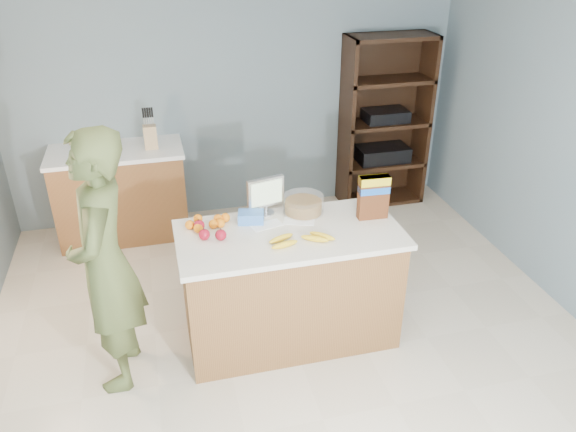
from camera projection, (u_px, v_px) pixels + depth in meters
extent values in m
cube|color=beige|center=(300.00, 360.00, 4.04)|extent=(4.50, 5.00, 0.02)
cube|color=slate|center=(235.00, 95.00, 5.58)|extent=(4.50, 0.02, 2.50)
cube|color=brown|center=(290.00, 288.00, 4.09)|extent=(1.50, 0.70, 0.86)
cube|color=silver|center=(290.00, 235.00, 3.88)|extent=(1.56, 0.76, 0.04)
cube|color=black|center=(290.00, 329.00, 4.27)|extent=(1.46, 0.66, 0.10)
cube|color=brown|center=(122.00, 195.00, 5.45)|extent=(1.20, 0.60, 0.86)
cube|color=white|center=(115.00, 152.00, 5.24)|extent=(1.24, 0.62, 0.04)
cube|color=black|center=(378.00, 117.00, 6.07)|extent=(0.90, 0.04, 1.80)
cube|color=black|center=(346.00, 126.00, 5.82)|extent=(0.04, 0.40, 1.80)
cube|color=black|center=(422.00, 119.00, 6.01)|extent=(0.04, 0.40, 1.80)
cube|color=black|center=(378.00, 197.00, 6.33)|extent=(0.90, 0.40, 0.04)
cube|color=black|center=(381.00, 162.00, 6.13)|extent=(0.90, 0.40, 0.04)
cube|color=black|center=(385.00, 123.00, 5.91)|extent=(0.90, 0.40, 0.04)
cube|color=black|center=(388.00, 80.00, 5.70)|extent=(0.90, 0.40, 0.04)
cube|color=black|center=(392.00, 37.00, 5.50)|extent=(0.90, 0.40, 0.04)
cube|color=black|center=(382.00, 154.00, 6.08)|extent=(0.55, 0.32, 0.16)
cube|color=black|center=(385.00, 115.00, 5.88)|extent=(0.45, 0.30, 0.12)
imported|color=#4B562B|center=(105.00, 264.00, 3.52)|extent=(0.49, 0.69, 1.79)
cube|color=tan|center=(150.00, 137.00, 5.22)|extent=(0.12, 0.10, 0.22)
cylinder|color=black|center=(144.00, 121.00, 5.13)|extent=(0.02, 0.02, 0.09)
cylinder|color=black|center=(146.00, 121.00, 5.14)|extent=(0.02, 0.02, 0.09)
cylinder|color=black|center=(149.00, 121.00, 5.14)|extent=(0.02, 0.02, 0.09)
cylinder|color=black|center=(151.00, 121.00, 5.15)|extent=(0.02, 0.02, 0.09)
cylinder|color=black|center=(153.00, 121.00, 5.15)|extent=(0.02, 0.02, 0.09)
cube|color=white|center=(267.00, 225.00, 3.95)|extent=(0.24, 0.16, 0.00)
cube|color=white|center=(299.00, 221.00, 4.00)|extent=(0.24, 0.18, 0.00)
ellipsoid|color=yellow|center=(281.00, 238.00, 3.75)|extent=(0.20, 0.11, 0.04)
ellipsoid|color=yellow|center=(285.00, 245.00, 3.68)|extent=(0.20, 0.09, 0.04)
ellipsoid|color=yellow|center=(315.00, 239.00, 3.75)|extent=(0.19, 0.14, 0.04)
ellipsoid|color=yellow|center=(322.00, 236.00, 3.78)|extent=(0.17, 0.16, 0.04)
sphere|color=maroon|center=(199.00, 225.00, 3.87)|extent=(0.08, 0.08, 0.08)
sphere|color=maroon|center=(221.00, 235.00, 3.76)|extent=(0.08, 0.08, 0.08)
sphere|color=maroon|center=(204.00, 235.00, 3.76)|extent=(0.08, 0.08, 0.08)
sphere|color=orange|center=(198.00, 228.00, 3.85)|extent=(0.07, 0.07, 0.07)
sphere|color=orange|center=(198.00, 219.00, 3.97)|extent=(0.07, 0.07, 0.07)
sphere|color=orange|center=(220.00, 223.00, 3.91)|extent=(0.07, 0.07, 0.07)
sphere|color=orange|center=(225.00, 218.00, 3.98)|extent=(0.07, 0.07, 0.07)
sphere|color=orange|center=(190.00, 225.00, 3.89)|extent=(0.07, 0.07, 0.07)
sphere|color=orange|center=(213.00, 224.00, 3.90)|extent=(0.07, 0.07, 0.07)
sphere|color=orange|center=(218.00, 219.00, 3.97)|extent=(0.07, 0.07, 0.07)
cube|color=blue|center=(251.00, 217.00, 3.98)|extent=(0.20, 0.16, 0.08)
cylinder|color=#267219|center=(303.00, 207.00, 4.11)|extent=(0.27, 0.27, 0.09)
cylinder|color=white|center=(303.00, 204.00, 4.10)|extent=(0.30, 0.30, 0.13)
cylinder|color=silver|center=(266.00, 213.00, 4.11)|extent=(0.12, 0.12, 0.01)
cylinder|color=silver|center=(266.00, 209.00, 4.10)|extent=(0.02, 0.02, 0.05)
cube|color=silver|center=(266.00, 192.00, 4.03)|extent=(0.28, 0.10, 0.22)
cube|color=yellow|center=(267.00, 193.00, 4.02)|extent=(0.23, 0.06, 0.18)
cube|color=#592B14|center=(373.00, 197.00, 3.98)|extent=(0.22, 0.09, 0.32)
cube|color=yellow|center=(375.00, 181.00, 3.92)|extent=(0.22, 0.09, 0.06)
cube|color=blue|center=(374.00, 190.00, 3.95)|extent=(0.22, 0.09, 0.05)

